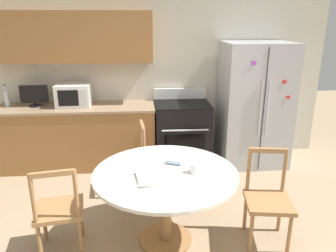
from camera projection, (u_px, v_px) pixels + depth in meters
name	position (u px, v px, depth m)	size (l,w,h in m)	color
back_wall	(132.00, 64.00, 4.78)	(5.20, 0.44, 2.60)	beige
kitchen_counter	(78.00, 136.00, 4.75)	(2.22, 0.64, 0.90)	#936033
refrigerator	(254.00, 105.00, 4.74)	(0.95, 0.77, 1.77)	#B2B5BA
oven_range	(182.00, 133.00, 4.84)	(0.78, 0.68, 1.08)	black
microwave	(74.00, 95.00, 4.60)	(0.47, 0.40, 0.31)	white
countertop_tv	(34.00, 95.00, 4.56)	(0.37, 0.16, 0.30)	black
counter_bottle	(7.00, 98.00, 4.57)	(0.07, 0.07, 0.31)	silver
dining_table	(165.00, 184.00, 3.04)	(1.33, 1.33, 0.74)	beige
dining_chair_far	(156.00, 159.00, 4.01)	(0.45, 0.45, 0.90)	#9E7042
dining_chair_left	(59.00, 211.00, 2.94)	(0.48, 0.48, 0.90)	#9E7042
dining_chair_right	(268.00, 200.00, 3.12)	(0.48, 0.48, 0.90)	#9E7042
candle_glass	(194.00, 169.00, 2.97)	(0.09, 0.09, 0.09)	silver
folded_napkin	(174.00, 162.00, 3.15)	(0.16, 0.11, 0.05)	#A3BCDB
mail_stack	(150.00, 178.00, 2.86)	(0.26, 0.33, 0.02)	white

